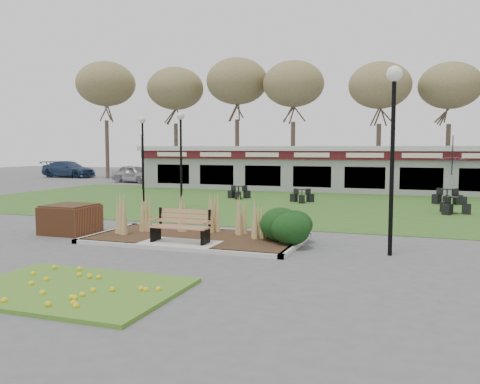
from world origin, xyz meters
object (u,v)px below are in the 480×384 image
(bistro_set_d, at_px, (453,208))
(car_black, at_px, (189,176))
(lamp_post_mid_right, at_px, (181,138))
(lamp_post_far_left, at_px, (142,148))
(park_bench, at_px, (182,226))
(bistro_set_a, at_px, (302,198))
(bistro_set_b, at_px, (239,194))
(food_pavilion, at_px, (317,168))
(brick_planter, at_px, (70,219))
(car_silver, at_px, (135,174))
(bistro_set_c, at_px, (447,199))
(car_blue, at_px, (69,169))
(lamp_post_mid_left, at_px, (143,140))
(lamp_post_near_right, at_px, (393,118))
(patio_umbrella, at_px, (452,171))

(bistro_set_d, relative_size, car_black, 0.31)
(lamp_post_mid_right, height_order, lamp_post_far_left, lamp_post_mid_right)
(park_bench, bearing_deg, bistro_set_a, 86.82)
(bistro_set_b, bearing_deg, food_pavilion, 65.22)
(brick_planter, distance_m, car_silver, 24.39)
(food_pavilion, distance_m, bistro_set_d, 12.32)
(bistro_set_c, distance_m, car_blue, 35.06)
(food_pavilion, height_order, bistro_set_b, food_pavilion)
(lamp_post_mid_left, xyz_separation_m, car_blue, (-17.83, 16.71, -2.44))
(bistro_set_c, xyz_separation_m, car_silver, (-22.87, 8.86, 0.43))
(lamp_post_mid_right, distance_m, bistro_set_b, 6.02)
(lamp_post_near_right, xyz_separation_m, lamp_post_far_left, (-16.77, 16.05, -0.76))
(lamp_post_far_left, bearing_deg, brick_planter, -67.24)
(bistro_set_c, distance_m, bistro_set_d, 3.57)
(lamp_post_near_right, xyz_separation_m, lamp_post_mid_right, (-9.63, 7.36, -0.32))
(bistro_set_b, distance_m, patio_umbrella, 11.98)
(bistro_set_d, relative_size, car_blue, 0.25)
(lamp_post_near_right, height_order, lamp_post_far_left, lamp_post_near_right)
(park_bench, height_order, bistro_set_d, park_bench)
(bistro_set_a, distance_m, bistro_set_c, 7.04)
(bistro_set_d, height_order, car_silver, car_silver)
(car_blue, bearing_deg, lamp_post_near_right, -127.82)
(park_bench, bearing_deg, car_black, 114.73)
(bistro_set_c, distance_m, car_silver, 24.53)
(brick_planter, distance_m, lamp_post_mid_left, 10.05)
(lamp_post_mid_right, relative_size, lamp_post_far_left, 1.16)
(bistro_set_b, relative_size, car_blue, 0.23)
(food_pavilion, distance_m, lamp_post_near_right, 19.95)
(park_bench, distance_m, bistro_set_b, 13.54)
(brick_planter, xyz_separation_m, patio_umbrella, (12.40, 17.00, 1.03))
(food_pavilion, distance_m, lamp_post_mid_left, 12.13)
(lamp_post_near_right, bearing_deg, lamp_post_mid_left, 143.82)
(lamp_post_mid_right, xyz_separation_m, lamp_post_far_left, (-7.15, 8.69, -0.44))
(bistro_set_c, relative_size, patio_umbrella, 0.59)
(food_pavilion, bearing_deg, patio_umbrella, -13.79)
(bistro_set_a, height_order, bistro_set_b, bistro_set_b)
(brick_planter, relative_size, car_blue, 0.28)
(bistro_set_c, height_order, car_blue, car_blue)
(lamp_post_near_right, bearing_deg, car_silver, 133.69)
(food_pavilion, distance_m, lamp_post_far_left, 11.58)
(lamp_post_far_left, distance_m, bistro_set_b, 9.21)
(food_pavilion, xyz_separation_m, bistro_set_d, (7.68, -9.55, -1.22))
(brick_planter, distance_m, lamp_post_near_right, 10.52)
(park_bench, xyz_separation_m, lamp_post_near_right, (5.66, 0.70, 2.95))
(bistro_set_a, xyz_separation_m, bistro_set_b, (-3.70, 0.76, 0.01))
(lamp_post_far_left, relative_size, bistro_set_d, 2.82)
(lamp_post_mid_right, bearing_deg, car_blue, 138.28)
(bistro_set_c, relative_size, bistro_set_d, 1.06)
(lamp_post_mid_left, bearing_deg, bistro_set_a, 17.09)
(food_pavilion, relative_size, bistro_set_b, 19.84)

